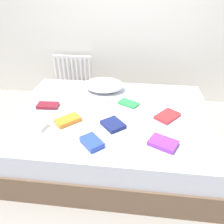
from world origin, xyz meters
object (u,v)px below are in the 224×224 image
at_px(radiator, 73,73).
at_px(textbook_orange, 68,120).
at_px(pillow, 104,85).
at_px(bed, 111,133).
at_px(textbook_navy, 113,124).
at_px(textbook_red, 167,116).
at_px(textbook_blue, 92,142).
at_px(textbook_maroon, 48,105).
at_px(textbook_green, 129,103).
at_px(textbook_white, 35,125).
at_px(textbook_purple, 163,143).

height_order(radiator, textbook_orange, radiator).
relative_size(radiator, pillow, 1.23).
xyz_separation_m(bed, textbook_navy, (0.04, -0.22, 0.27)).
bearing_deg(textbook_red, textbook_blue, 166.67).
bearing_deg(textbook_orange, textbook_maroon, 94.65).
bearing_deg(textbook_red, textbook_green, 101.29).
distance_m(textbook_navy, textbook_white, 0.70).
distance_m(textbook_red, textbook_blue, 0.81).
relative_size(bed, textbook_blue, 10.59).
bearing_deg(textbook_red, textbook_navy, 152.10).
xyz_separation_m(pillow, textbook_green, (0.31, -0.30, -0.06)).
bearing_deg(textbook_white, pillow, 69.62).
bearing_deg(textbook_green, textbook_navy, -76.52).
height_order(textbook_green, textbook_orange, textbook_orange).
distance_m(bed, textbook_purple, 0.70).
xyz_separation_m(textbook_navy, textbook_maroon, (-0.71, 0.26, -0.00)).
bearing_deg(textbook_navy, bed, 150.42).
xyz_separation_m(textbook_white, textbook_blue, (0.56, -0.18, 0.01)).
distance_m(bed, textbook_orange, 0.52).
relative_size(textbook_green, textbook_white, 0.97).
bearing_deg(textbook_purple, textbook_red, 106.85).
relative_size(textbook_blue, textbook_maroon, 0.87).
distance_m(textbook_navy, textbook_blue, 0.31).
bearing_deg(textbook_orange, radiator, 59.15).
bearing_deg(pillow, textbook_blue, -87.09).
relative_size(pillow, textbook_white, 2.22).
distance_m(pillow, textbook_red, 0.86).
distance_m(pillow, textbook_maroon, 0.69).
bearing_deg(radiator, textbook_orange, -76.48).
relative_size(bed, textbook_orange, 8.77).
distance_m(radiator, textbook_white, 1.53).
bearing_deg(textbook_purple, textbook_green, 143.05).
bearing_deg(textbook_purple, textbook_white, -159.36).
relative_size(textbook_white, textbook_blue, 1.10).
height_order(bed, pillow, pillow).
relative_size(bed, textbook_white, 9.65).
height_order(textbook_orange, textbook_maroon, textbook_orange).
distance_m(bed, radiator, 1.41).
bearing_deg(bed, textbook_blue, -101.04).
xyz_separation_m(pillow, textbook_maroon, (-0.52, -0.45, -0.05)).
distance_m(textbook_green, textbook_red, 0.44).
relative_size(radiator, textbook_maroon, 2.62).
xyz_separation_m(bed, textbook_red, (0.55, -0.01, 0.27)).
bearing_deg(textbook_purple, textbook_blue, -146.91).
relative_size(textbook_orange, textbook_blue, 1.21).
xyz_separation_m(textbook_white, textbook_maroon, (-0.02, 0.36, -0.00)).
bearing_deg(textbook_blue, textbook_orange, -178.12).
distance_m(textbook_orange, textbook_blue, 0.41).
relative_size(textbook_navy, textbook_white, 0.94).
bearing_deg(textbook_purple, textbook_maroon, -176.11).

